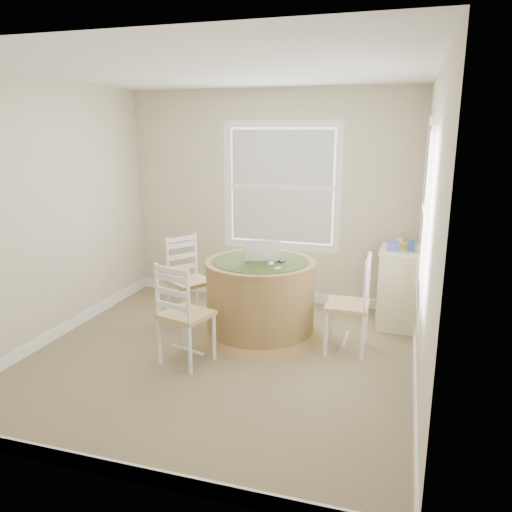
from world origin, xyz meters
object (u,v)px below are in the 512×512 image
(round_table, at_px, (260,295))
(chair_left, at_px, (190,281))
(laptop, at_px, (262,257))
(chair_right, at_px, (347,305))
(corner_chest, at_px, (400,287))
(chair_near, at_px, (186,314))

(round_table, height_order, chair_left, chair_left)
(round_table, relative_size, laptop, 3.02)
(chair_right, xyz_separation_m, corner_chest, (0.48, 0.86, -0.04))
(round_table, height_order, laptop, laptop)
(chair_left, distance_m, chair_right, 1.79)
(chair_near, bearing_deg, chair_right, -137.36)
(corner_chest, bearing_deg, laptop, -152.61)
(laptop, bearing_deg, round_table, 63.24)
(corner_chest, bearing_deg, chair_near, -139.90)
(chair_left, height_order, laptop, laptop)
(laptop, bearing_deg, chair_right, 151.67)
(chair_left, distance_m, laptop, 0.95)
(round_table, xyz_separation_m, laptop, (0.01, 0.04, 0.41))
(chair_left, height_order, chair_near, same)
(chair_left, xyz_separation_m, chair_right, (1.77, -0.26, 0.00))
(chair_right, xyz_separation_m, laptop, (-0.91, 0.16, 0.37))
(laptop, relative_size, corner_chest, 0.51)
(round_table, xyz_separation_m, chair_left, (-0.86, 0.15, 0.03))
(round_table, xyz_separation_m, chair_near, (-0.48, -0.80, 0.03))
(chair_right, height_order, laptop, laptop)
(round_table, height_order, chair_right, chair_right)
(chair_left, bearing_deg, chair_right, -63.98)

